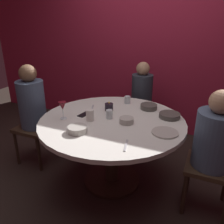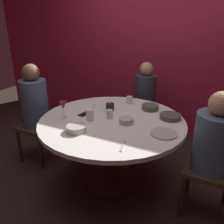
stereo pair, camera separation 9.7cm
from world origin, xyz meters
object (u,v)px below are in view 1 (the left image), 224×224
at_px(cup_by_right_diner, 90,115).
at_px(bowl_small_white, 149,107).
at_px(wine_glass, 63,107).
at_px(cup_near_candle, 109,114).
at_px(cell_phone, 84,114).
at_px(dinner_plate, 165,132).
at_px(seated_diner_right, 215,140).
at_px(cup_by_left_diner, 127,100).
at_px(seated_diner_left, 32,105).
at_px(dining_table, 112,132).
at_px(candle_holder, 109,107).
at_px(bowl_serving_large, 77,129).
at_px(bowl_salad_center, 126,120).
at_px(bowl_sauce_side, 169,115).
at_px(seated_diner_back, 142,94).

bearing_deg(cup_by_right_diner, bowl_small_white, 50.15).
bearing_deg(wine_glass, bowl_small_white, 40.53).
distance_m(cup_near_candle, cup_by_right_diner, 0.19).
bearing_deg(cell_phone, dinner_plate, -175.67).
distance_m(seated_diner_right, bowl_small_white, 0.81).
xyz_separation_m(cell_phone, bowl_small_white, (0.57, 0.43, 0.02)).
height_order(seated_diner_right, bowl_small_white, seated_diner_right).
bearing_deg(wine_glass, cup_by_left_diner, 57.88).
xyz_separation_m(seated_diner_left, seated_diner_right, (1.95, -0.00, -0.02)).
height_order(dining_table, cup_near_candle, cup_near_candle).
distance_m(cup_near_candle, cup_by_left_diner, 0.49).
relative_size(seated_diner_right, candle_holder, 11.44).
height_order(dining_table, bowl_serving_large, bowl_serving_large).
xyz_separation_m(dinner_plate, bowl_salad_center, (-0.38, 0.07, 0.02)).
height_order(dinner_plate, cup_by_right_diner, cup_by_right_diner).
distance_m(bowl_small_white, cup_by_right_diner, 0.69).
xyz_separation_m(cell_phone, bowl_sauce_side, (0.82, 0.29, 0.02)).
distance_m(seated_diner_left, cup_by_left_diner, 1.10).
height_order(dining_table, cup_by_right_diner, cup_by_right_diner).
bearing_deg(dining_table, bowl_small_white, 59.34).
distance_m(bowl_sauce_side, cup_by_left_diner, 0.58).
xyz_separation_m(seated_diner_left, bowl_sauce_side, (1.51, 0.28, 0.02)).
bearing_deg(cup_near_candle, seated_diner_right, -1.03).
relative_size(seated_diner_left, seated_diner_right, 1.04).
relative_size(candle_holder, bowl_salad_center, 0.74).
bearing_deg(dining_table, dinner_plate, -8.69).
height_order(wine_glass, bowl_sauce_side, wine_glass).
bearing_deg(cup_by_right_diner, cup_by_left_diner, 74.87).
distance_m(cup_by_left_diner, cup_by_right_diner, 0.63).
height_order(cell_phone, bowl_serving_large, bowl_serving_large).
height_order(candle_holder, bowl_small_white, candle_holder).
relative_size(dining_table, cell_phone, 10.26).
bearing_deg(wine_glass, bowl_sauce_side, 25.27).
bearing_deg(cup_by_right_diner, dining_table, 28.51).
relative_size(seated_diner_right, bowl_salad_center, 8.42).
relative_size(dining_table, cup_by_right_diner, 13.03).
bearing_deg(cup_by_left_diner, cup_near_candle, -91.45).
bearing_deg(seated_diner_back, candle_holder, -9.13).
distance_m(bowl_salad_center, bowl_small_white, 0.45).
relative_size(cell_phone, bowl_sauce_side, 0.67).
height_order(bowl_salad_center, cup_near_candle, cup_near_candle).
bearing_deg(seated_diner_left, seated_diner_back, 44.94).
xyz_separation_m(bowl_salad_center, cup_by_left_diner, (-0.18, 0.52, 0.02)).
xyz_separation_m(dinner_plate, cup_near_candle, (-0.58, 0.10, 0.04)).
xyz_separation_m(bowl_small_white, cup_near_candle, (-0.29, -0.41, 0.02)).
relative_size(cell_phone, cup_by_right_diner, 1.27).
xyz_separation_m(bowl_serving_large, bowl_small_white, (0.42, 0.80, -0.00)).
distance_m(seated_diner_left, seated_diner_back, 1.42).
relative_size(seated_diner_left, cup_near_candle, 13.64).
distance_m(bowl_small_white, cup_by_left_diner, 0.29).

